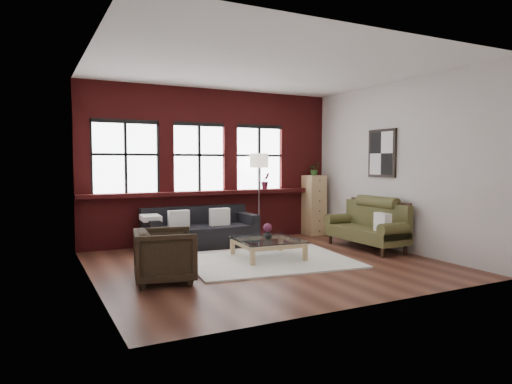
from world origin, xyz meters
name	(u,v)px	position (x,y,z in m)	size (l,w,h in m)	color
floor	(267,263)	(0.00, 0.00, 0.00)	(5.50, 5.50, 0.00)	#4A251B
ceiling	(267,68)	(0.00, 0.00, 3.20)	(5.50, 5.50, 0.00)	white
wall_back	(211,166)	(0.00, 2.50, 1.60)	(5.50, 5.50, 0.00)	beige
wall_front	(370,169)	(0.00, -2.50, 1.60)	(5.50, 5.50, 0.00)	beige
wall_left	(90,168)	(-2.75, 0.00, 1.60)	(5.00, 5.00, 0.00)	beige
wall_right	(394,166)	(2.75, 0.00, 1.60)	(5.00, 5.00, 0.00)	beige
brick_backwall	(213,166)	(0.00, 2.44, 1.60)	(5.50, 0.12, 3.20)	maroon
sill_ledge	(214,193)	(0.00, 2.35, 1.04)	(5.50, 0.30, 0.08)	maroon
window_left	(125,158)	(-1.80, 2.45, 1.75)	(1.38, 0.10, 1.50)	black
window_mid	(199,159)	(-0.30, 2.45, 1.75)	(1.38, 0.10, 1.50)	black
window_right	(259,159)	(1.10, 2.45, 1.75)	(1.38, 0.10, 1.50)	black
wall_poster	(382,153)	(2.72, 0.30, 1.85)	(0.05, 0.74, 0.94)	black
shag_rug	(269,260)	(0.11, 0.15, 0.01)	(2.72, 2.13, 0.03)	silver
dark_sofa	(200,227)	(-0.47, 1.90, 0.40)	(2.21, 0.89, 0.80)	black
pillow_a	(179,219)	(-0.95, 1.80, 0.59)	(0.40, 0.14, 0.34)	white
pillow_b	(220,217)	(-0.11, 1.80, 0.59)	(0.40, 0.14, 0.34)	white
vintage_settee	(366,225)	(2.30, 0.25, 0.48)	(0.79, 1.79, 0.95)	#454320
pillow_settee	(383,222)	(2.22, -0.29, 0.59)	(0.14, 0.38, 0.34)	white
armchair	(165,256)	(-1.83, -0.41, 0.38)	(0.80, 0.83, 0.75)	black
coffee_table	(268,249)	(0.17, 0.30, 0.17)	(1.07, 1.07, 0.36)	tan
vase	(268,234)	(0.17, 0.30, 0.43)	(0.16, 0.16, 0.17)	#B2B2B2
flowers	(268,228)	(0.17, 0.30, 0.55)	(0.15, 0.15, 0.15)	#581E38
drawer_chest	(314,205)	(2.39, 2.17, 0.69)	(0.42, 0.42, 1.37)	tan
potted_plant_top	(314,169)	(2.39, 2.17, 1.52)	(0.27, 0.23, 0.30)	#2D5923
floor_lamp	(259,193)	(0.96, 2.15, 1.01)	(0.40, 0.40, 2.01)	#A5A5A8
sill_plant	(266,181)	(1.21, 2.32, 1.27)	(0.20, 0.16, 0.37)	#581E38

